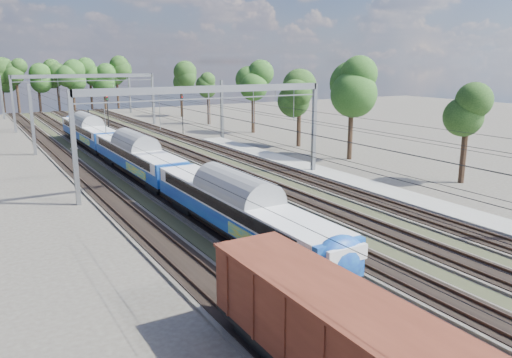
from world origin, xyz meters
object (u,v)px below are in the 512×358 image
signal_near (108,111)px  signal_far (182,110)px  freight_boxcar (359,354)px  emu_train (137,152)px  worker (89,114)px

signal_near → signal_far: bearing=-17.0°
signal_near → signal_far: signal_near is taller
freight_boxcar → emu_train: bearing=83.0°
emu_train → signal_near: bearing=80.6°
freight_boxcar → signal_far: bearing=72.3°
emu_train → worker: (7.97, 57.49, -1.72)m
worker → signal_near: size_ratio=0.27×
emu_train → freight_boxcar: bearing=-97.0°
worker → signal_near: (-3.11, -27.96, 3.04)m
worker → signal_far: 32.62m
emu_train → signal_near: size_ratio=10.21×
worker → freight_boxcar: bearing=148.0°
emu_train → freight_boxcar: 36.79m
emu_train → signal_far: 30.10m
emu_train → worker: size_ratio=38.22×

